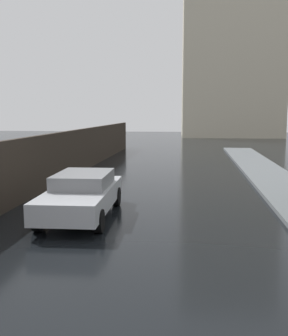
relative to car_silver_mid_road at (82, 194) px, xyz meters
name	(u,v)px	position (x,y,z in m)	size (l,w,h in m)	color
car_silver_mid_road	(82,194)	(0.00, 0.00, 0.00)	(1.94, 4.63, 1.28)	#B2B5BA
distant_tower	(232,46)	(7.79, 41.26, 10.51)	(12.35, 8.93, 22.38)	beige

